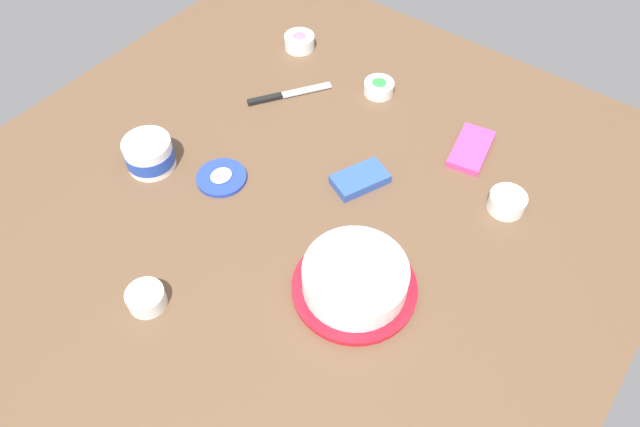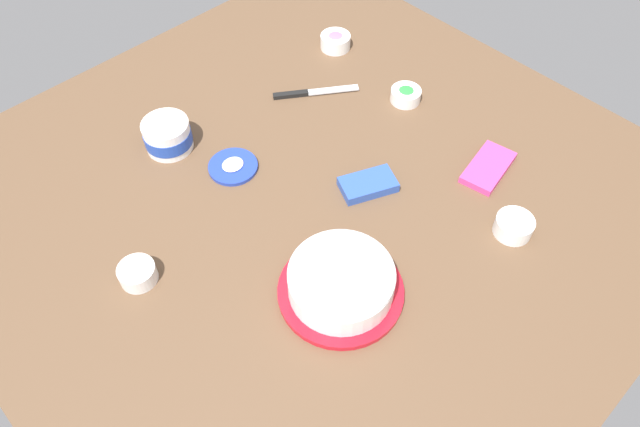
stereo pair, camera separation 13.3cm
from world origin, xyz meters
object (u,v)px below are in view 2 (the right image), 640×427
object	(u,v)px
candy_box_upper	(488,168)
sprinkle_bowl_pink	(335,41)
candy_box_lower	(368,185)
sprinkle_bowl_green	(406,95)
sprinkle_bowl_rainbow	(137,273)
frosting_tub	(167,135)
frosting_tub_lid	(233,166)
spreading_knife	(308,93)
sprinkle_bowl_orange	(514,226)
frosted_cake	(341,282)

from	to	relation	value
candy_box_upper	sprinkle_bowl_pink	bearing A→B (deg)	-108.28
sprinkle_bowl_pink	candy_box_lower	bearing A→B (deg)	53.21
sprinkle_bowl_green	sprinkle_bowl_rainbow	bearing A→B (deg)	-0.97
frosting_tub	frosting_tub_lid	size ratio (longest dim) A/B	0.98
spreading_knife	sprinkle_bowl_green	bearing A→B (deg)	130.96
frosting_tub_lid	sprinkle_bowl_orange	size ratio (longest dim) A/B	1.42
frosting_tub_lid	sprinkle_bowl_green	world-z (taller)	sprinkle_bowl_green
frosting_tub_lid	frosted_cake	bearing A→B (deg)	81.93
spreading_knife	candy_box_lower	distance (m)	0.37
frosted_cake	sprinkle_bowl_pink	distance (m)	0.84
frosted_cake	frosting_tub	distance (m)	0.60
frosting_tub_lid	sprinkle_bowl_rainbow	distance (m)	0.36
sprinkle_bowl_green	sprinkle_bowl_rainbow	distance (m)	0.84
sprinkle_bowl_pink	frosting_tub	bearing A→B (deg)	0.35
sprinkle_bowl_pink	candy_box_upper	size ratio (longest dim) A/B	0.57
frosted_cake	sprinkle_bowl_orange	distance (m)	0.42
sprinkle_bowl_pink	sprinkle_bowl_rainbow	xyz separation A→B (m)	(0.87, 0.28, -0.00)
sprinkle_bowl_pink	candy_box_lower	size ratio (longest dim) A/B	0.67
sprinkle_bowl_orange	candy_box_upper	size ratio (longest dim) A/B	0.55
frosting_tub	sprinkle_bowl_rainbow	bearing A→B (deg)	45.52
sprinkle_bowl_rainbow	candy_box_upper	world-z (taller)	sprinkle_bowl_rainbow
candy_box_lower	spreading_knife	bearing A→B (deg)	-86.85
sprinkle_bowl_rainbow	frosting_tub_lid	bearing A→B (deg)	-161.85
sprinkle_bowl_orange	frosting_tub	bearing A→B (deg)	-62.27
frosting_tub_lid	spreading_knife	xyz separation A→B (m)	(-0.32, -0.07, -0.00)
sprinkle_bowl_orange	candy_box_lower	xyz separation A→B (m)	(0.14, -0.31, -0.01)
frosting_tub	candy_box_lower	size ratio (longest dim) A/B	0.91
sprinkle_bowl_pink	spreading_knife	bearing A→B (deg)	25.97
sprinkle_bowl_rainbow	candy_box_upper	xyz separation A→B (m)	(-0.79, 0.32, -0.01)
spreading_knife	candy_box_upper	size ratio (longest dim) A/B	1.33
candy_box_upper	sprinkle_bowl_orange	bearing A→B (deg)	41.72
candy_box_lower	candy_box_upper	distance (m)	0.30
sprinkle_bowl_rainbow	candy_box_lower	size ratio (longest dim) A/B	0.61
spreading_knife	sprinkle_bowl_green	xyz separation A→B (m)	(-0.17, 0.20, 0.01)
frosting_tub_lid	candy_box_lower	xyz separation A→B (m)	(-0.19, 0.27, 0.01)
candy_box_lower	frosted_cake	bearing A→B (deg)	56.06
frosting_tub	sprinkle_bowl_pink	bearing A→B (deg)	-179.65
frosting_tub	sprinkle_bowl_orange	size ratio (longest dim) A/B	1.39
frosting_tub	candy_box_upper	bearing A→B (deg)	130.27
sprinkle_bowl_rainbow	candy_box_upper	bearing A→B (deg)	157.65
frosting_tub	sprinkle_bowl_green	size ratio (longest dim) A/B	1.46
frosting_tub_lid	candy_box_lower	world-z (taller)	candy_box_lower
frosting_tub	sprinkle_bowl_orange	world-z (taller)	frosting_tub
frosting_tub_lid	sprinkle_bowl_pink	size ratio (longest dim) A/B	1.38
sprinkle_bowl_orange	sprinkle_bowl_green	distance (m)	0.49
spreading_knife	sprinkle_bowl_pink	size ratio (longest dim) A/B	2.35
frosting_tub_lid	sprinkle_bowl_green	distance (m)	0.51
frosting_tub_lid	candy_box_lower	size ratio (longest dim) A/B	0.93
frosted_cake	frosting_tub	bearing A→B (deg)	-89.37
frosted_cake	sprinkle_bowl_rainbow	size ratio (longest dim) A/B	3.31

